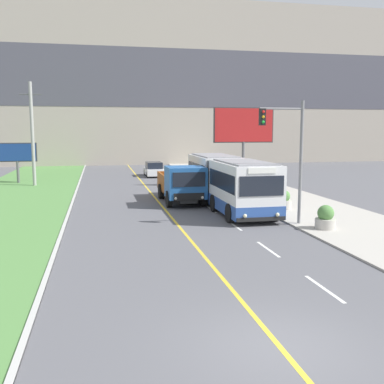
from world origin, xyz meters
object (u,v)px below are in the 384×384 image
(car_distant, at_px, (154,169))
(planter_round_third, at_px, (252,188))
(planter_round_second, at_px, (284,201))
(traffic_light_mast, at_px, (289,147))
(billboard_large, at_px, (244,128))
(planter_round_near, at_px, (325,218))
(city_bus, at_px, (228,182))
(dump_truck, at_px, (183,185))
(billboard_small, at_px, (17,154))
(planter_round_far, at_px, (228,180))
(utility_pole_far, at_px, (32,134))

(car_distant, height_order, planter_round_third, car_distant)
(car_distant, height_order, planter_round_second, car_distant)
(traffic_light_mast, distance_m, planter_round_second, 5.46)
(billboard_large, bearing_deg, planter_round_near, -94.80)
(city_bus, bearing_deg, dump_truck, 148.97)
(billboard_large, bearing_deg, billboard_small, 161.99)
(city_bus, xyz_separation_m, planter_round_far, (2.71, 9.02, -0.97))
(city_bus, bearing_deg, planter_round_second, -32.61)
(billboard_small, relative_size, planter_round_second, 3.18)
(utility_pole_far, distance_m, planter_round_third, 19.25)
(city_bus, relative_size, dump_truck, 1.90)
(utility_pole_far, height_order, planter_round_near, utility_pole_far)
(billboard_large, bearing_deg, dump_truck, -129.74)
(city_bus, xyz_separation_m, billboard_large, (4.13, 9.53, 3.38))
(traffic_light_mast, relative_size, planter_round_third, 5.16)
(dump_truck, relative_size, planter_round_third, 5.32)
(city_bus, relative_size, traffic_light_mast, 1.96)
(billboard_large, xyz_separation_m, planter_round_far, (-1.41, -0.50, -4.35))
(planter_round_near, relative_size, planter_round_far, 1.02)
(dump_truck, height_order, car_distant, dump_truck)
(city_bus, xyz_separation_m, utility_pole_far, (-13.18, 13.45, 2.86))
(dump_truck, relative_size, planter_round_second, 5.60)
(car_distant, xyz_separation_m, planter_round_near, (4.94, -26.63, -0.11))
(planter_round_near, distance_m, planter_round_far, 16.35)
(dump_truck, bearing_deg, city_bus, -31.03)
(utility_pole_far, distance_m, planter_round_second, 22.57)
(dump_truck, distance_m, planter_round_third, 5.83)
(billboard_small, bearing_deg, city_bus, -46.56)
(utility_pole_far, relative_size, planter_round_second, 7.69)
(dump_truck, bearing_deg, utility_pole_far, 131.76)
(billboard_large, distance_m, planter_round_third, 7.46)
(billboard_small, xyz_separation_m, planter_round_near, (17.57, -23.02, -2.03))
(car_distant, bearing_deg, dump_truck, -90.97)
(car_distant, xyz_separation_m, traffic_light_mast, (3.62, -25.23, 3.22))
(city_bus, distance_m, planter_round_second, 3.61)
(billboard_large, distance_m, billboard_small, 20.10)
(planter_round_near, bearing_deg, dump_truck, 120.63)
(dump_truck, bearing_deg, planter_round_near, -59.37)
(utility_pole_far, xyz_separation_m, traffic_light_mast, (14.57, -19.37, -0.50))
(planter_round_second, relative_size, planter_round_far, 1.01)
(planter_round_second, bearing_deg, car_distant, 103.69)
(city_bus, relative_size, planter_round_second, 10.65)
(billboard_large, height_order, planter_round_third, billboard_large)
(dump_truck, relative_size, billboard_large, 0.96)
(traffic_light_mast, xyz_separation_m, billboard_small, (-16.25, 21.61, -1.30))
(planter_round_third, bearing_deg, billboard_small, 145.67)
(traffic_light_mast, bearing_deg, planter_round_second, 69.12)
(planter_round_far, bearing_deg, billboard_small, 159.20)
(car_distant, bearing_deg, utility_pole_far, -151.88)
(dump_truck, relative_size, planter_round_far, 5.65)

